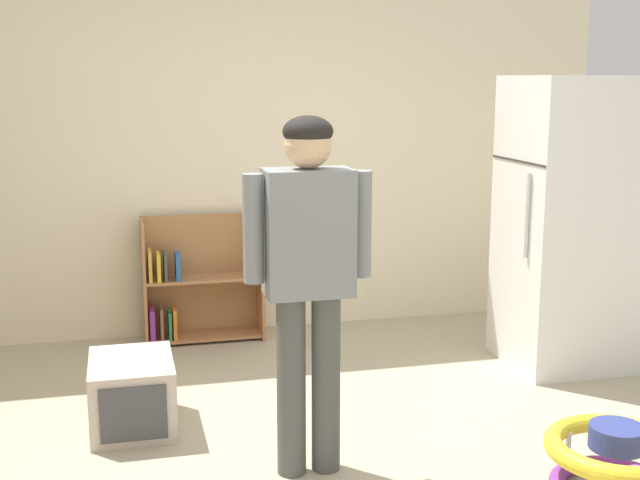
{
  "coord_description": "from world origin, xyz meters",
  "views": [
    {
      "loc": [
        -0.84,
        -3.37,
        1.77
      ],
      "look_at": [
        0.14,
        0.61,
        0.96
      ],
      "focal_mm": 46.59,
      "sensor_mm": 36.0,
      "label": 1
    }
  ],
  "objects_px": {
    "refrigerator": "(568,223)",
    "pet_carrier": "(132,394)",
    "bookshelf": "(196,286)",
    "baby_walker": "(615,461)",
    "standing_person": "(308,263)"
  },
  "relations": [
    {
      "from": "pet_carrier",
      "to": "standing_person",
      "type": "bearing_deg",
      "value": -41.72
    },
    {
      "from": "refrigerator",
      "to": "pet_carrier",
      "type": "height_order",
      "value": "refrigerator"
    },
    {
      "from": "refrigerator",
      "to": "pet_carrier",
      "type": "bearing_deg",
      "value": -171.97
    },
    {
      "from": "refrigerator",
      "to": "bookshelf",
      "type": "xyz_separation_m",
      "value": [
        -2.18,
        1.02,
        -0.52
      ]
    },
    {
      "from": "refrigerator",
      "to": "pet_carrier",
      "type": "relative_size",
      "value": 3.22
    },
    {
      "from": "refrigerator",
      "to": "pet_carrier",
      "type": "xyz_separation_m",
      "value": [
        -2.64,
        -0.37,
        -0.71
      ]
    },
    {
      "from": "standing_person",
      "to": "pet_carrier",
      "type": "xyz_separation_m",
      "value": [
        -0.77,
        0.69,
        -0.79
      ]
    },
    {
      "from": "bookshelf",
      "to": "pet_carrier",
      "type": "height_order",
      "value": "bookshelf"
    },
    {
      "from": "refrigerator",
      "to": "baby_walker",
      "type": "distance_m",
      "value": 1.88
    },
    {
      "from": "refrigerator",
      "to": "pet_carrier",
      "type": "distance_m",
      "value": 2.76
    },
    {
      "from": "refrigerator",
      "to": "bookshelf",
      "type": "relative_size",
      "value": 2.09
    },
    {
      "from": "refrigerator",
      "to": "standing_person",
      "type": "distance_m",
      "value": 2.15
    },
    {
      "from": "baby_walker",
      "to": "pet_carrier",
      "type": "height_order",
      "value": "pet_carrier"
    },
    {
      "from": "standing_person",
      "to": "pet_carrier",
      "type": "distance_m",
      "value": 1.3
    },
    {
      "from": "bookshelf",
      "to": "standing_person",
      "type": "relative_size",
      "value": 0.53
    }
  ]
}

